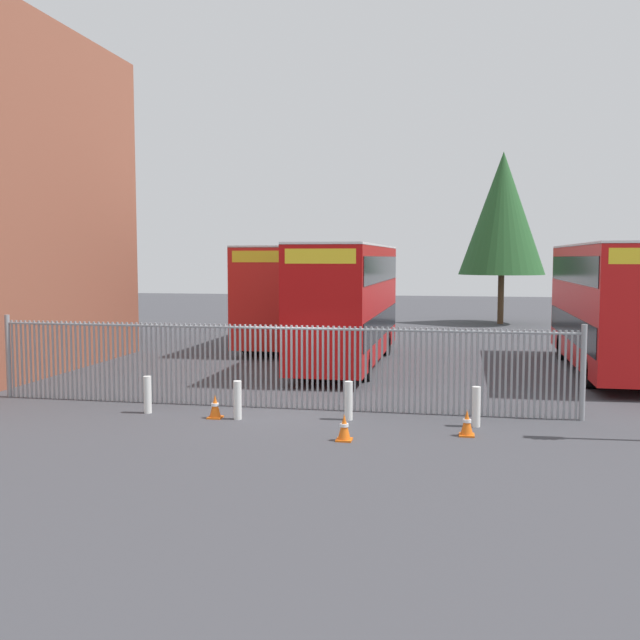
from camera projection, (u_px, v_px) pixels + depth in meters
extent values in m
plane|color=#3D3D42|center=(341.00, 365.00, 26.98)|extent=(100.00, 100.00, 0.00)
cylinder|color=gray|center=(8.00, 359.00, 20.63)|extent=(0.06, 0.06, 2.20)
cylinder|color=gray|center=(13.00, 359.00, 20.60)|extent=(0.06, 0.06, 2.20)
cylinder|color=gray|center=(17.00, 359.00, 20.58)|extent=(0.06, 0.06, 2.20)
cylinder|color=gray|center=(22.00, 359.00, 20.55)|extent=(0.06, 0.06, 2.20)
cylinder|color=gray|center=(26.00, 359.00, 20.52)|extent=(0.06, 0.06, 2.20)
cylinder|color=gray|center=(31.00, 359.00, 20.50)|extent=(0.06, 0.06, 2.20)
cylinder|color=gray|center=(35.00, 359.00, 20.47)|extent=(0.06, 0.06, 2.20)
cylinder|color=gray|center=(40.00, 360.00, 20.44)|extent=(0.06, 0.06, 2.20)
cylinder|color=gray|center=(44.00, 360.00, 20.42)|extent=(0.06, 0.06, 2.20)
cylinder|color=gray|center=(49.00, 360.00, 20.39)|extent=(0.06, 0.06, 2.20)
cylinder|color=gray|center=(53.00, 360.00, 20.36)|extent=(0.06, 0.06, 2.20)
cylinder|color=gray|center=(58.00, 360.00, 20.34)|extent=(0.06, 0.06, 2.20)
cylinder|color=gray|center=(62.00, 360.00, 20.31)|extent=(0.06, 0.06, 2.20)
cylinder|color=gray|center=(67.00, 360.00, 20.28)|extent=(0.06, 0.06, 2.20)
cylinder|color=gray|center=(72.00, 361.00, 20.26)|extent=(0.06, 0.06, 2.20)
cylinder|color=gray|center=(76.00, 361.00, 20.23)|extent=(0.06, 0.06, 2.20)
cylinder|color=gray|center=(81.00, 361.00, 20.20)|extent=(0.06, 0.06, 2.20)
cylinder|color=gray|center=(85.00, 361.00, 20.18)|extent=(0.06, 0.06, 2.20)
cylinder|color=gray|center=(90.00, 361.00, 20.15)|extent=(0.06, 0.06, 2.20)
cylinder|color=gray|center=(95.00, 361.00, 20.12)|extent=(0.06, 0.06, 2.20)
cylinder|color=gray|center=(99.00, 361.00, 20.10)|extent=(0.06, 0.06, 2.20)
cylinder|color=gray|center=(104.00, 361.00, 20.07)|extent=(0.06, 0.06, 2.20)
cylinder|color=gray|center=(109.00, 362.00, 20.04)|extent=(0.06, 0.06, 2.20)
cylinder|color=gray|center=(113.00, 362.00, 20.02)|extent=(0.06, 0.06, 2.20)
cylinder|color=gray|center=(118.00, 362.00, 19.99)|extent=(0.06, 0.06, 2.20)
cylinder|color=gray|center=(123.00, 362.00, 19.96)|extent=(0.06, 0.06, 2.20)
cylinder|color=gray|center=(128.00, 362.00, 19.94)|extent=(0.06, 0.06, 2.20)
cylinder|color=gray|center=(132.00, 362.00, 19.91)|extent=(0.06, 0.06, 2.20)
cylinder|color=gray|center=(137.00, 362.00, 19.88)|extent=(0.06, 0.06, 2.20)
cylinder|color=gray|center=(142.00, 363.00, 19.86)|extent=(0.06, 0.06, 2.20)
cylinder|color=gray|center=(147.00, 363.00, 19.83)|extent=(0.06, 0.06, 2.20)
cylinder|color=gray|center=(152.00, 363.00, 19.80)|extent=(0.06, 0.06, 2.20)
cylinder|color=gray|center=(156.00, 363.00, 19.78)|extent=(0.06, 0.06, 2.20)
cylinder|color=gray|center=(161.00, 363.00, 19.75)|extent=(0.06, 0.06, 2.20)
cylinder|color=gray|center=(166.00, 363.00, 19.72)|extent=(0.06, 0.06, 2.20)
cylinder|color=gray|center=(171.00, 363.00, 19.70)|extent=(0.06, 0.06, 2.20)
cylinder|color=gray|center=(176.00, 364.00, 19.67)|extent=(0.06, 0.06, 2.20)
cylinder|color=gray|center=(181.00, 364.00, 19.64)|extent=(0.06, 0.06, 2.20)
cylinder|color=gray|center=(186.00, 364.00, 19.62)|extent=(0.06, 0.06, 2.20)
cylinder|color=gray|center=(190.00, 364.00, 19.59)|extent=(0.06, 0.06, 2.20)
cylinder|color=gray|center=(195.00, 364.00, 19.56)|extent=(0.06, 0.06, 2.20)
cylinder|color=gray|center=(200.00, 364.00, 19.54)|extent=(0.06, 0.06, 2.20)
cylinder|color=gray|center=(205.00, 364.00, 19.51)|extent=(0.06, 0.06, 2.20)
cylinder|color=gray|center=(210.00, 365.00, 19.48)|extent=(0.06, 0.06, 2.20)
cylinder|color=gray|center=(215.00, 365.00, 19.46)|extent=(0.06, 0.06, 2.20)
cylinder|color=gray|center=(220.00, 365.00, 19.43)|extent=(0.06, 0.06, 2.20)
cylinder|color=gray|center=(225.00, 365.00, 19.40)|extent=(0.06, 0.06, 2.20)
cylinder|color=gray|center=(230.00, 365.00, 19.38)|extent=(0.06, 0.06, 2.20)
cylinder|color=gray|center=(235.00, 365.00, 19.35)|extent=(0.06, 0.06, 2.20)
cylinder|color=gray|center=(240.00, 365.00, 19.32)|extent=(0.06, 0.06, 2.20)
cylinder|color=gray|center=(245.00, 366.00, 19.30)|extent=(0.06, 0.06, 2.20)
cylinder|color=gray|center=(250.00, 366.00, 19.27)|extent=(0.06, 0.06, 2.20)
cylinder|color=gray|center=(256.00, 366.00, 19.24)|extent=(0.06, 0.06, 2.20)
cylinder|color=gray|center=(261.00, 366.00, 19.22)|extent=(0.06, 0.06, 2.20)
cylinder|color=gray|center=(266.00, 366.00, 19.19)|extent=(0.06, 0.06, 2.20)
cylinder|color=gray|center=(271.00, 366.00, 19.16)|extent=(0.06, 0.06, 2.20)
cylinder|color=gray|center=(276.00, 367.00, 19.14)|extent=(0.06, 0.06, 2.20)
cylinder|color=gray|center=(281.00, 367.00, 19.11)|extent=(0.06, 0.06, 2.20)
cylinder|color=gray|center=(286.00, 367.00, 19.08)|extent=(0.06, 0.06, 2.20)
cylinder|color=gray|center=(292.00, 367.00, 19.06)|extent=(0.06, 0.06, 2.20)
cylinder|color=gray|center=(297.00, 367.00, 19.03)|extent=(0.06, 0.06, 2.20)
cylinder|color=gray|center=(302.00, 367.00, 19.00)|extent=(0.06, 0.06, 2.20)
cylinder|color=gray|center=(307.00, 367.00, 18.98)|extent=(0.06, 0.06, 2.20)
cylinder|color=gray|center=(312.00, 368.00, 18.95)|extent=(0.06, 0.06, 2.20)
cylinder|color=gray|center=(318.00, 368.00, 18.92)|extent=(0.06, 0.06, 2.20)
cylinder|color=gray|center=(323.00, 368.00, 18.89)|extent=(0.06, 0.06, 2.20)
cylinder|color=gray|center=(328.00, 368.00, 18.87)|extent=(0.06, 0.06, 2.20)
cylinder|color=gray|center=(334.00, 368.00, 18.84)|extent=(0.06, 0.06, 2.20)
cylinder|color=gray|center=(339.00, 368.00, 18.81)|extent=(0.06, 0.06, 2.20)
cylinder|color=gray|center=(344.00, 369.00, 18.79)|extent=(0.06, 0.06, 2.20)
cylinder|color=gray|center=(350.00, 369.00, 18.76)|extent=(0.06, 0.06, 2.20)
cylinder|color=gray|center=(355.00, 369.00, 18.73)|extent=(0.06, 0.06, 2.20)
cylinder|color=gray|center=(360.00, 369.00, 18.71)|extent=(0.06, 0.06, 2.20)
cylinder|color=gray|center=(366.00, 369.00, 18.68)|extent=(0.06, 0.06, 2.20)
cylinder|color=gray|center=(371.00, 369.00, 18.65)|extent=(0.06, 0.06, 2.20)
cylinder|color=gray|center=(377.00, 370.00, 18.63)|extent=(0.06, 0.06, 2.20)
cylinder|color=gray|center=(382.00, 370.00, 18.60)|extent=(0.06, 0.06, 2.20)
cylinder|color=gray|center=(387.00, 370.00, 18.57)|extent=(0.06, 0.06, 2.20)
cylinder|color=gray|center=(393.00, 370.00, 18.55)|extent=(0.06, 0.06, 2.20)
cylinder|color=gray|center=(398.00, 370.00, 18.52)|extent=(0.06, 0.06, 2.20)
cylinder|color=gray|center=(404.00, 370.00, 18.49)|extent=(0.06, 0.06, 2.20)
cylinder|color=gray|center=(409.00, 370.00, 18.47)|extent=(0.06, 0.06, 2.20)
cylinder|color=gray|center=(415.00, 371.00, 18.44)|extent=(0.06, 0.06, 2.20)
cylinder|color=gray|center=(421.00, 371.00, 18.41)|extent=(0.06, 0.06, 2.20)
cylinder|color=gray|center=(426.00, 371.00, 18.39)|extent=(0.06, 0.06, 2.20)
cylinder|color=gray|center=(432.00, 371.00, 18.36)|extent=(0.06, 0.06, 2.20)
cylinder|color=gray|center=(437.00, 371.00, 18.33)|extent=(0.06, 0.06, 2.20)
cylinder|color=gray|center=(443.00, 371.00, 18.31)|extent=(0.06, 0.06, 2.20)
cylinder|color=gray|center=(449.00, 372.00, 18.28)|extent=(0.06, 0.06, 2.20)
cylinder|color=gray|center=(454.00, 372.00, 18.25)|extent=(0.06, 0.06, 2.20)
cylinder|color=gray|center=(460.00, 372.00, 18.23)|extent=(0.06, 0.06, 2.20)
cylinder|color=gray|center=(466.00, 372.00, 18.20)|extent=(0.06, 0.06, 2.20)
cylinder|color=gray|center=(471.00, 372.00, 18.17)|extent=(0.06, 0.06, 2.20)
cylinder|color=gray|center=(477.00, 372.00, 18.15)|extent=(0.06, 0.06, 2.20)
cylinder|color=gray|center=(483.00, 373.00, 18.12)|extent=(0.06, 0.06, 2.20)
cylinder|color=gray|center=(489.00, 373.00, 18.09)|extent=(0.06, 0.06, 2.20)
cylinder|color=gray|center=(494.00, 373.00, 18.07)|extent=(0.06, 0.06, 2.20)
cylinder|color=gray|center=(500.00, 373.00, 18.04)|extent=(0.06, 0.06, 2.20)
cylinder|color=gray|center=(506.00, 373.00, 18.01)|extent=(0.06, 0.06, 2.20)
cylinder|color=gray|center=(512.00, 373.00, 17.99)|extent=(0.06, 0.06, 2.20)
cylinder|color=gray|center=(518.00, 374.00, 17.96)|extent=(0.06, 0.06, 2.20)
cylinder|color=gray|center=(523.00, 374.00, 17.93)|extent=(0.06, 0.06, 2.20)
cylinder|color=gray|center=(529.00, 374.00, 17.91)|extent=(0.06, 0.06, 2.20)
cylinder|color=gray|center=(535.00, 374.00, 17.88)|extent=(0.06, 0.06, 2.20)
cylinder|color=gray|center=(541.00, 374.00, 17.85)|extent=(0.06, 0.06, 2.20)
cylinder|color=gray|center=(547.00, 375.00, 17.83)|extent=(0.06, 0.06, 2.20)
cylinder|color=gray|center=(553.00, 375.00, 17.80)|extent=(0.06, 0.06, 2.20)
cylinder|color=gray|center=(559.00, 375.00, 17.77)|extent=(0.06, 0.06, 2.20)
cylinder|color=gray|center=(565.00, 375.00, 17.75)|extent=(0.06, 0.06, 2.20)
cylinder|color=gray|center=(571.00, 375.00, 17.72)|extent=(0.06, 0.06, 2.20)
cylinder|color=gray|center=(577.00, 375.00, 17.69)|extent=(0.06, 0.06, 2.20)
cylinder|color=gray|center=(583.00, 376.00, 17.67)|extent=(0.06, 0.06, 2.20)
cylinder|color=gray|center=(273.00, 328.00, 19.06)|extent=(15.52, 0.07, 0.07)
cylinder|color=gray|center=(8.00, 356.00, 20.62)|extent=(0.14, 0.14, 2.35)
cylinder|color=gray|center=(583.00, 373.00, 17.66)|extent=(0.14, 0.14, 2.35)
cube|color=#B70C0C|center=(348.00, 302.00, 26.72)|extent=(2.50, 10.80, 4.00)
cube|color=black|center=(348.00, 323.00, 26.79)|extent=(2.54, 10.37, 0.90)
cube|color=black|center=(348.00, 269.00, 26.62)|extent=(2.54, 10.37, 0.90)
cube|color=yellow|center=(320.00, 256.00, 21.35)|extent=(2.12, 0.12, 0.44)
cube|color=silver|center=(348.00, 246.00, 26.55)|extent=(2.50, 10.80, 0.08)
cylinder|color=black|center=(299.00, 363.00, 23.82)|extent=(0.30, 1.04, 1.04)
cylinder|color=black|center=(366.00, 365.00, 23.40)|extent=(0.30, 1.04, 1.04)
cylinder|color=black|center=(333.00, 341.00, 29.99)|extent=(0.30, 1.04, 1.04)
cylinder|color=black|center=(386.00, 342.00, 29.57)|extent=(0.30, 1.04, 1.04)
cube|color=red|center=(609.00, 304.00, 25.02)|extent=(2.50, 10.80, 4.00)
cube|color=black|center=(608.00, 328.00, 25.09)|extent=(2.54, 10.37, 0.90)
cube|color=black|center=(610.00, 270.00, 24.92)|extent=(2.54, 10.37, 0.90)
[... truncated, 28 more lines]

